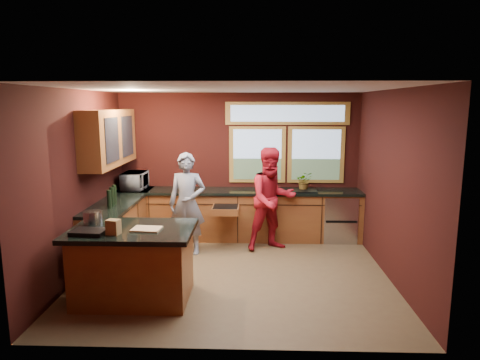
{
  "coord_description": "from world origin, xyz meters",
  "views": [
    {
      "loc": [
        0.29,
        -6.02,
        2.49
      ],
      "look_at": [
        0.08,
        0.4,
        1.35
      ],
      "focal_mm": 32.0,
      "sensor_mm": 36.0,
      "label": 1
    }
  ],
  "objects_px": {
    "island": "(134,263)",
    "person_red": "(272,199)",
    "person_grey": "(187,204)",
    "stock_pot": "(93,218)",
    "cutting_board": "(147,229)"
  },
  "relations": [
    {
      "from": "island",
      "to": "stock_pot",
      "type": "bearing_deg",
      "value": 164.74
    },
    {
      "from": "island",
      "to": "stock_pot",
      "type": "xyz_separation_m",
      "value": [
        -0.55,
        0.15,
        0.56
      ]
    },
    {
      "from": "island",
      "to": "person_red",
      "type": "xyz_separation_m",
      "value": [
        1.85,
        2.0,
        0.41
      ]
    },
    {
      "from": "stock_pot",
      "to": "person_grey",
      "type": "bearing_deg",
      "value": 58.8
    },
    {
      "from": "person_red",
      "to": "cutting_board",
      "type": "xyz_separation_m",
      "value": [
        -1.65,
        -2.05,
        0.07
      ]
    },
    {
      "from": "person_grey",
      "to": "person_red",
      "type": "xyz_separation_m",
      "value": [
        1.42,
        0.24,
        0.03
      ]
    },
    {
      "from": "island",
      "to": "stock_pot",
      "type": "distance_m",
      "value": 0.8
    },
    {
      "from": "person_grey",
      "to": "cutting_board",
      "type": "bearing_deg",
      "value": -92.21
    },
    {
      "from": "island",
      "to": "cutting_board",
      "type": "height_order",
      "value": "cutting_board"
    },
    {
      "from": "island",
      "to": "person_red",
      "type": "height_order",
      "value": "person_red"
    },
    {
      "from": "person_grey",
      "to": "stock_pot",
      "type": "xyz_separation_m",
      "value": [
        -0.97,
        -1.61,
        0.18
      ]
    },
    {
      "from": "island",
      "to": "person_red",
      "type": "bearing_deg",
      "value": 47.25
    },
    {
      "from": "cutting_board",
      "to": "stock_pot",
      "type": "bearing_deg",
      "value": 165.07
    },
    {
      "from": "person_grey",
      "to": "stock_pot",
      "type": "relative_size",
      "value": 7.11
    },
    {
      "from": "cutting_board",
      "to": "stock_pot",
      "type": "height_order",
      "value": "stock_pot"
    }
  ]
}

